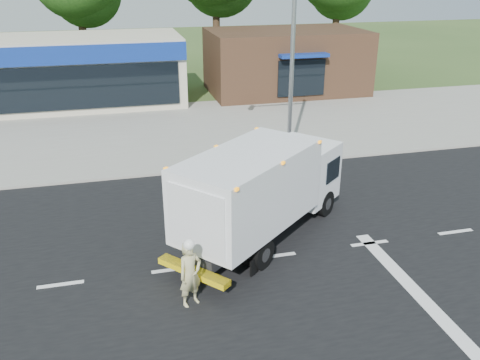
{
  "coord_description": "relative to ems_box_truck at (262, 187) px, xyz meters",
  "views": [
    {
      "loc": [
        -4.1,
        -12.15,
        7.84
      ],
      "look_at": [
        -0.6,
        1.91,
        1.7
      ],
      "focal_mm": 38.0,
      "sensor_mm": 36.0,
      "label": 1
    }
  ],
  "objects": [
    {
      "name": "ems_box_truck",
      "position": [
        0.0,
        0.0,
        0.0
      ],
      "size": [
        6.56,
        6.06,
        3.04
      ],
      "rotation": [
        0.0,
        0.0,
        0.71
      ],
      "color": "black",
      "rests_on": "ground"
    },
    {
      "name": "emergency_worker",
      "position": [
        -2.63,
        -2.77,
        -0.85
      ],
      "size": [
        0.75,
        0.65,
        1.84
      ],
      "rotation": [
        0.0,
        0.0,
        0.46
      ],
      "color": "tan",
      "rests_on": "ground"
    },
    {
      "name": "ground",
      "position": [
        0.11,
        -1.14,
        -1.75
      ],
      "size": [
        120.0,
        120.0,
        0.0
      ],
      "primitive_type": "plane",
      "color": "#385123",
      "rests_on": "ground"
    },
    {
      "name": "parking_apron",
      "position": [
        0.11,
        12.86,
        -1.74
      ],
      "size": [
        60.0,
        9.0,
        0.02
      ],
      "primitive_type": "cube",
      "color": "gray",
      "rests_on": "ground"
    },
    {
      "name": "traffic_signal_pole",
      "position": [
        2.47,
        6.46,
        3.17
      ],
      "size": [
        3.51,
        0.25,
        8.0
      ],
      "color": "gray",
      "rests_on": "ground"
    },
    {
      "name": "lane_markings",
      "position": [
        1.46,
        -2.49,
        -1.73
      ],
      "size": [
        55.2,
        7.0,
        0.01
      ],
      "color": "silver",
      "rests_on": "road_asphalt"
    },
    {
      "name": "sidewalk",
      "position": [
        0.11,
        7.06,
        -1.69
      ],
      "size": [
        60.0,
        2.4,
        0.12
      ],
      "primitive_type": "cube",
      "color": "gray",
      "rests_on": "ground"
    },
    {
      "name": "brown_storefront",
      "position": [
        7.11,
        18.84,
        0.25
      ],
      "size": [
        10.0,
        6.7,
        4.0
      ],
      "color": "#382316",
      "rests_on": "ground"
    },
    {
      "name": "retail_strip_mall",
      "position": [
        -8.89,
        18.79,
        0.26
      ],
      "size": [
        18.0,
        6.2,
        4.0
      ],
      "color": "#BCB59C",
      "rests_on": "ground"
    },
    {
      "name": "road_asphalt",
      "position": [
        0.11,
        -1.14,
        -1.75
      ],
      "size": [
        60.0,
        14.0,
        0.02
      ],
      "primitive_type": "cube",
      "color": "black",
      "rests_on": "ground"
    }
  ]
}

